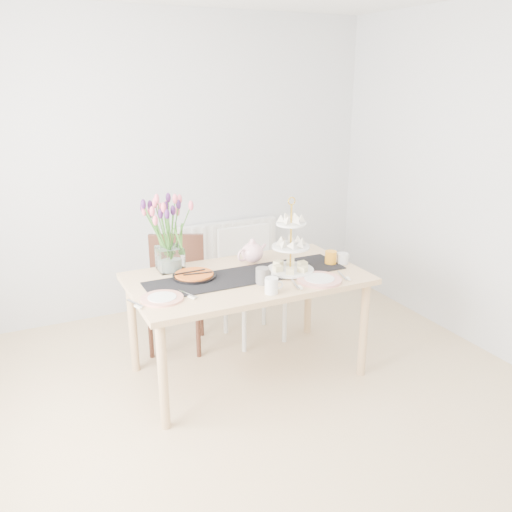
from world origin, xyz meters
name	(u,v)px	position (x,y,z in m)	size (l,w,h in m)	color
room_shell	(281,230)	(0.00, 0.00, 1.30)	(4.50, 4.50, 4.50)	tan
radiator	(217,254)	(0.50, 2.19, 0.45)	(1.20, 0.08, 0.60)	white
dining_table	(247,286)	(0.17, 0.80, 0.67)	(1.60, 0.90, 0.75)	tan
chair_brown	(176,283)	(-0.13, 1.48, 0.51)	(0.57, 0.57, 0.87)	#381B14
chair_white	(250,274)	(0.45, 1.36, 0.53)	(0.45, 0.45, 0.90)	silver
table_runner	(247,275)	(0.17, 0.80, 0.75)	(1.40, 0.35, 0.01)	black
tulip_vase	(168,223)	(-0.27, 1.14, 1.09)	(0.63, 0.63, 0.53)	silver
cake_stand	(291,253)	(0.48, 0.74, 0.89)	(0.33, 0.33, 0.48)	gold
teapot	(252,253)	(0.32, 1.02, 0.83)	(0.26, 0.21, 0.17)	silver
cream_jug	(343,258)	(0.91, 0.73, 0.79)	(0.08, 0.08, 0.08)	silver
tart_tin	(194,276)	(-0.17, 0.91, 0.77)	(0.29, 0.29, 0.04)	black
mug_grey	(262,276)	(0.20, 0.63, 0.80)	(0.09, 0.09, 0.11)	slate
mug_white	(271,286)	(0.18, 0.45, 0.80)	(0.09, 0.09, 0.10)	white
mug_orange	(331,258)	(0.82, 0.75, 0.80)	(0.08, 0.08, 0.10)	#FFA01C
plate_left	(162,298)	(-0.47, 0.65, 0.76)	(0.26, 0.26, 0.01)	silver
plate_right	(319,280)	(0.57, 0.50, 0.76)	(0.30, 0.30, 0.02)	white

